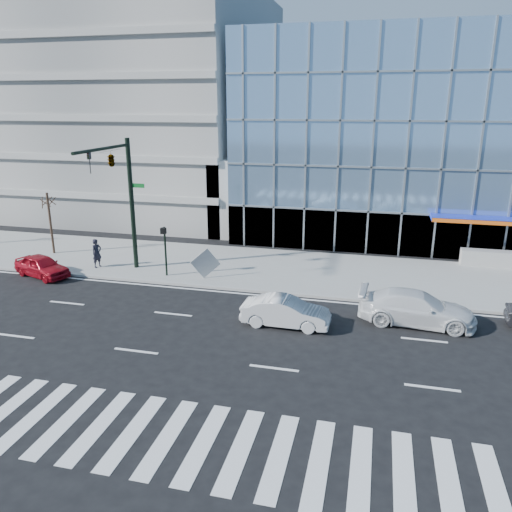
# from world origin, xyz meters

# --- Properties ---
(ground) EXTENTS (160.00, 160.00, 0.00)m
(ground) POSITION_xyz_m (0.00, 0.00, 0.00)
(ground) COLOR black
(ground) RESTS_ON ground
(sidewalk) EXTENTS (120.00, 8.00, 0.15)m
(sidewalk) POSITION_xyz_m (0.00, 8.00, 0.07)
(sidewalk) COLOR gray
(sidewalk) RESTS_ON ground
(theatre_building) EXTENTS (42.00, 26.00, 15.00)m
(theatre_building) POSITION_xyz_m (14.00, 26.00, 7.50)
(theatre_building) COLOR #779EC7
(theatre_building) RESTS_ON ground
(parking_garage) EXTENTS (24.00, 24.00, 20.00)m
(parking_garage) POSITION_xyz_m (-20.00, 26.00, 10.00)
(parking_garage) COLOR gray
(parking_garage) RESTS_ON ground
(ramp_block) EXTENTS (6.00, 8.00, 6.00)m
(ramp_block) POSITION_xyz_m (-6.00, 18.00, 3.00)
(ramp_block) COLOR gray
(ramp_block) RESTS_ON ground
(tower_backdrop) EXTENTS (14.00, 14.00, 48.00)m
(tower_backdrop) POSITION_xyz_m (-30.00, 70.00, 24.00)
(tower_backdrop) COLOR gray
(tower_backdrop) RESTS_ON ground
(traffic_signal) EXTENTS (1.14, 5.74, 8.00)m
(traffic_signal) POSITION_xyz_m (-11.00, 4.57, 6.16)
(traffic_signal) COLOR black
(traffic_signal) RESTS_ON sidewalk
(ped_signal_post) EXTENTS (0.30, 0.33, 3.00)m
(ped_signal_post) POSITION_xyz_m (-8.50, 4.94, 2.14)
(ped_signal_post) COLOR black
(ped_signal_post) RESTS_ON sidewalk
(street_tree_near) EXTENTS (1.10, 1.10, 4.23)m
(street_tree_near) POSITION_xyz_m (-18.00, 7.50, 3.78)
(street_tree_near) COLOR #332319
(street_tree_near) RESTS_ON sidewalk
(white_suv) EXTENTS (5.53, 2.49, 1.57)m
(white_suv) POSITION_xyz_m (5.70, 1.77, 0.79)
(white_suv) COLOR white
(white_suv) RESTS_ON ground
(white_sedan) EXTENTS (4.20, 1.53, 1.38)m
(white_sedan) POSITION_xyz_m (-0.30, 0.06, 0.69)
(white_sedan) COLOR silver
(white_sedan) RESTS_ON ground
(red_sedan) EXTENTS (4.16, 2.73, 1.32)m
(red_sedan) POSITION_xyz_m (-15.92, 3.41, 0.66)
(red_sedan) COLOR maroon
(red_sedan) RESTS_ON ground
(pedestrian) EXTENTS (0.65, 0.78, 1.83)m
(pedestrian) POSITION_xyz_m (-13.37, 5.43, 1.06)
(pedestrian) COLOR black
(pedestrian) RESTS_ON sidewalk
(tilted_panel) EXTENTS (1.58, 1.00, 1.82)m
(tilted_panel) POSITION_xyz_m (-6.05, 5.13, 1.06)
(tilted_panel) COLOR #AAAAAA
(tilted_panel) RESTS_ON sidewalk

